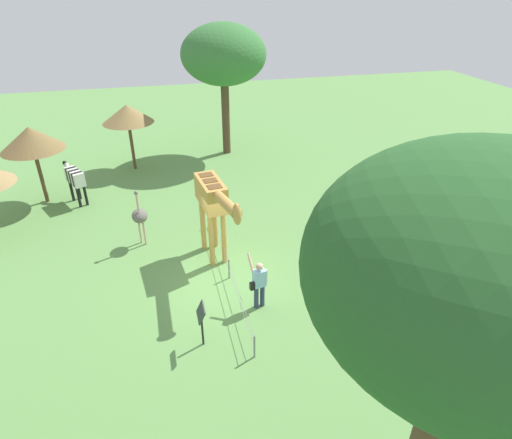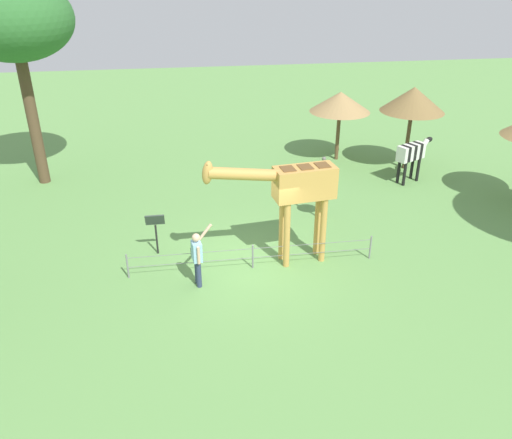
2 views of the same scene
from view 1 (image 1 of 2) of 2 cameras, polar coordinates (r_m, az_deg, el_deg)
The scene contains 11 objects.
ground_plane at distance 14.39m, azimuth -4.30°, elevation -7.87°, with size 60.00×60.00×0.00m, color #60934C.
giraffe at distance 14.15m, azimuth -5.64°, elevation 2.43°, with size 3.76×0.96×3.39m.
visitor at distance 12.73m, azimuth 0.39°, elevation -8.34°, with size 0.62×0.57×1.73m.
zebra at distance 20.14m, azimuth -22.96°, elevation 5.10°, with size 1.75×1.09×1.66m.
ostrich at distance 16.08m, azimuth -15.20°, elevation 0.45°, with size 0.70×0.56×2.25m.
shade_hut_near at distance 22.50m, azimuth -16.74°, elevation 13.28°, with size 2.50×2.50×3.33m.
shade_hut_far at distance 20.24m, azimuth -27.74°, elevation 9.48°, with size 2.56×2.56×3.41m.
tree_northeast at distance 5.06m, azimuth 27.75°, elevation -6.91°, with size 3.79×3.79×7.43m.
tree_west at distance 23.48m, azimuth -4.33°, elevation 20.95°, with size 4.39×4.39×6.81m.
info_sign at distance 11.61m, azimuth -7.28°, elevation -12.80°, with size 0.56×0.21×1.32m.
wire_fence at distance 14.17m, azimuth -3.61°, elevation -6.46°, with size 7.05×0.05×0.75m.
Camera 1 is at (11.30, -1.71, 8.73)m, focal length 30.09 mm.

